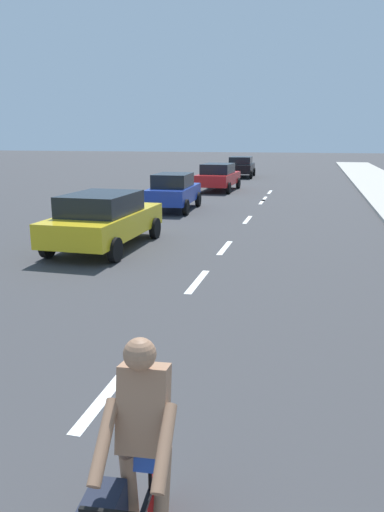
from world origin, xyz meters
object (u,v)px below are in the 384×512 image
object	(u,v)px
cyclist	(134,475)
parked_car_red	(218,176)
parked_car_blue	(174,191)
parked_car_black	(241,166)
parked_car_yellow	(104,218)

from	to	relation	value
cyclist	parked_car_red	size ratio (longest dim) A/B	0.41
cyclist	parked_car_blue	size ratio (longest dim) A/B	0.47
parked_car_black	parked_car_red	bearing A→B (deg)	-91.74
parked_car_blue	parked_car_red	xyz separation A→B (m)	(0.40, 8.03, 0.01)
parked_car_blue	parked_car_red	world-z (taller)	same
cyclist	parked_car_black	distance (m)	35.64
parked_car_black	parked_car_yellow	bearing A→B (deg)	-92.90
parked_car_yellow	parked_car_red	world-z (taller)	same
parked_car_yellow	parked_car_blue	xyz separation A→B (m)	(-0.08, 7.45, -0.01)
parked_car_blue	parked_car_red	size ratio (longest dim) A/B	0.89
cyclist	parked_car_red	world-z (taller)	cyclist
parked_car_yellow	parked_car_black	xyz separation A→B (m)	(0.19, 25.54, -0.00)
cyclist	parked_car_red	distance (m)	25.66
parked_car_blue	parked_car_black	size ratio (longest dim) A/B	0.87
parked_car_blue	parked_car_red	bearing A→B (deg)	84.95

